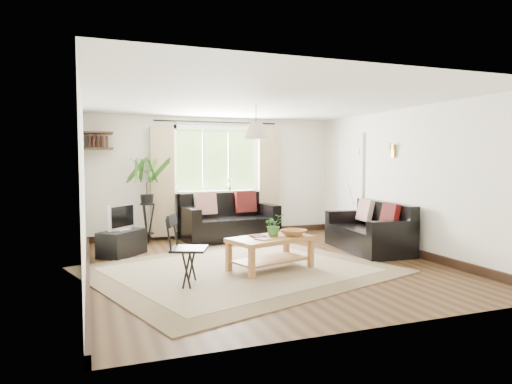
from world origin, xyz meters
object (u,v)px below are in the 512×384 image
object	(u,v)px
sofa_back	(230,218)
palm_stand	(147,200)
coffee_table	(270,254)
sofa_right	(368,228)
tv_stand	(122,243)
folding_chair	(189,250)

from	to	relation	value
sofa_back	palm_stand	distance (m)	1.60
coffee_table	sofa_back	bearing A→B (deg)	85.74
sofa_right	tv_stand	bearing A→B (deg)	-100.30
sofa_back	tv_stand	bearing A→B (deg)	-162.84
sofa_right	palm_stand	bearing A→B (deg)	-116.35
coffee_table	folding_chair	bearing A→B (deg)	-162.31
palm_stand	folding_chair	world-z (taller)	palm_stand
sofa_right	coffee_table	xyz separation A→B (m)	(-2.09, -0.72, -0.16)
coffee_table	tv_stand	distance (m)	2.56
palm_stand	coffee_table	bearing A→B (deg)	-63.65
coffee_table	tv_stand	bearing A→B (deg)	137.37
sofa_back	palm_stand	size ratio (longest dim) A/B	1.13
sofa_right	palm_stand	xyz separation A→B (m)	(-3.45, 2.02, 0.41)
tv_stand	folding_chair	size ratio (longest dim) A/B	0.86
sofa_back	tv_stand	xyz separation A→B (m)	(-2.08, -0.86, -0.22)
sofa_back	palm_stand	xyz separation A→B (m)	(-1.55, 0.14, 0.38)
tv_stand	folding_chair	world-z (taller)	folding_chair
coffee_table	folding_chair	xyz separation A→B (m)	(-1.24, -0.39, 0.21)
coffee_table	tv_stand	xyz separation A→B (m)	(-1.89, 1.74, -0.03)
sofa_back	sofa_right	xyz separation A→B (m)	(1.89, -1.88, -0.03)
tv_stand	palm_stand	bearing A→B (deg)	14.99
tv_stand	palm_stand	size ratio (longest dim) A/B	0.48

